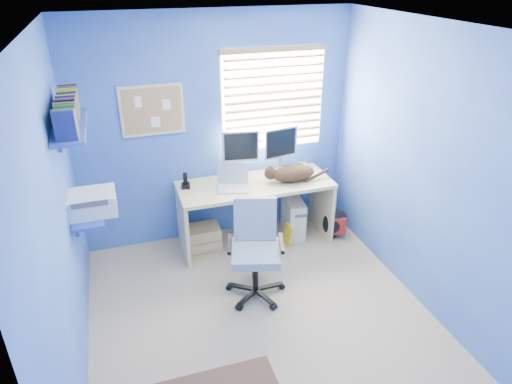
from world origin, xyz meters
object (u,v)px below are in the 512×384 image
object	(u,v)px
desk	(255,213)
laptop	(233,179)
tower_pc	(293,217)
cat	(293,173)
office_chair	(256,262)

from	to	relation	value
desk	laptop	bearing A→B (deg)	-166.77
tower_pc	desk	bearing A→B (deg)	-170.98
tower_pc	laptop	bearing A→B (deg)	-166.94
cat	office_chair	world-z (taller)	office_chair
office_chair	laptop	bearing A→B (deg)	89.70
office_chair	cat	bearing A→B (deg)	49.21
desk	cat	size ratio (longest dim) A/B	3.47
desk	cat	bearing A→B (deg)	-8.71
tower_pc	office_chair	size ratio (longest dim) A/B	0.48
laptop	cat	size ratio (longest dim) A/B	0.68
laptop	office_chair	size ratio (longest dim) A/B	0.35
desk	tower_pc	bearing A→B (deg)	2.28
laptop	tower_pc	bearing A→B (deg)	22.75
cat	tower_pc	bearing A→B (deg)	66.86
cat	desk	bearing A→B (deg)	-178.38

